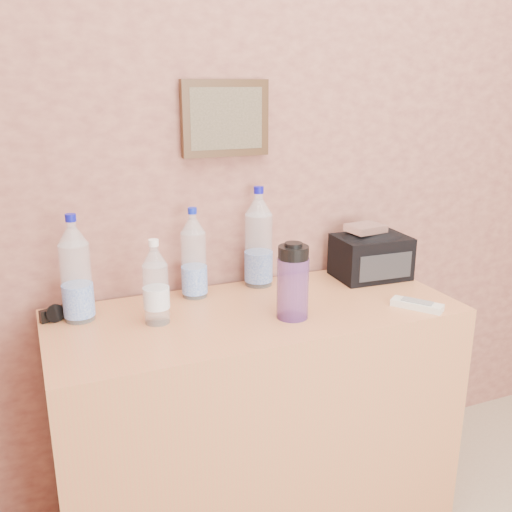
{
  "coord_description": "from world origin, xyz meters",
  "views": [
    {
      "loc": [
        -0.93,
        0.14,
        1.51
      ],
      "look_at": [
        -0.28,
        1.71,
        1.0
      ],
      "focal_mm": 40.0,
      "sensor_mm": 36.0,
      "label": 1
    }
  ],
  "objects_px": {
    "pet_small": "(156,287)",
    "sunglasses": "(64,311)",
    "pet_large_c": "(259,242)",
    "nalgene_bottle": "(293,281)",
    "foil_packet": "(366,228)",
    "pet_large_b": "(194,258)",
    "dresser": "(256,421)",
    "toiletry_bag": "(371,254)",
    "pet_large_a": "(76,274)",
    "ac_remote": "(417,305)"
  },
  "relations": [
    {
      "from": "pet_large_a",
      "to": "pet_large_c",
      "type": "height_order",
      "value": "pet_large_c"
    },
    {
      "from": "pet_large_a",
      "to": "foil_packet",
      "type": "bearing_deg",
      "value": -0.09
    },
    {
      "from": "pet_small",
      "to": "sunglasses",
      "type": "distance_m",
      "value": 0.31
    },
    {
      "from": "pet_large_c",
      "to": "pet_small",
      "type": "relative_size",
      "value": 1.37
    },
    {
      "from": "pet_large_b",
      "to": "sunglasses",
      "type": "bearing_deg",
      "value": -177.29
    },
    {
      "from": "toiletry_bag",
      "to": "dresser",
      "type": "bearing_deg",
      "value": -162.32
    },
    {
      "from": "dresser",
      "to": "foil_packet",
      "type": "height_order",
      "value": "foil_packet"
    },
    {
      "from": "pet_small",
      "to": "nalgene_bottle",
      "type": "xyz_separation_m",
      "value": [
        0.4,
        -0.12,
        0.0
      ]
    },
    {
      "from": "pet_large_b",
      "to": "nalgene_bottle",
      "type": "relative_size",
      "value": 1.28
    },
    {
      "from": "pet_large_c",
      "to": "foil_packet",
      "type": "relative_size",
      "value": 2.88
    },
    {
      "from": "pet_large_a",
      "to": "sunglasses",
      "type": "xyz_separation_m",
      "value": [
        -0.04,
        0.04,
        -0.13
      ]
    },
    {
      "from": "pet_large_c",
      "to": "nalgene_bottle",
      "type": "bearing_deg",
      "value": -93.55
    },
    {
      "from": "pet_large_a",
      "to": "sunglasses",
      "type": "distance_m",
      "value": 0.14
    },
    {
      "from": "foil_packet",
      "to": "pet_small",
      "type": "bearing_deg",
      "value": -172.08
    },
    {
      "from": "pet_large_b",
      "to": "toiletry_bag",
      "type": "xyz_separation_m",
      "value": [
        0.66,
        -0.06,
        -0.05
      ]
    },
    {
      "from": "sunglasses",
      "to": "ac_remote",
      "type": "relative_size",
      "value": 0.95
    },
    {
      "from": "dresser",
      "to": "pet_large_a",
      "type": "distance_m",
      "value": 0.78
    },
    {
      "from": "pet_small",
      "to": "dresser",
      "type": "bearing_deg",
      "value": -4.44
    },
    {
      "from": "sunglasses",
      "to": "dresser",
      "type": "bearing_deg",
      "value": -36.84
    },
    {
      "from": "pet_small",
      "to": "ac_remote",
      "type": "height_order",
      "value": "pet_small"
    },
    {
      "from": "pet_large_b",
      "to": "pet_small",
      "type": "bearing_deg",
      "value": -134.76
    },
    {
      "from": "pet_small",
      "to": "sunglasses",
      "type": "height_order",
      "value": "pet_small"
    },
    {
      "from": "pet_large_b",
      "to": "pet_small",
      "type": "distance_m",
      "value": 0.24
    },
    {
      "from": "pet_large_b",
      "to": "foil_packet",
      "type": "xyz_separation_m",
      "value": [
        0.63,
        -0.06,
        0.06
      ]
    },
    {
      "from": "pet_small",
      "to": "pet_large_b",
      "type": "bearing_deg",
      "value": 45.24
    },
    {
      "from": "pet_small",
      "to": "toiletry_bag",
      "type": "bearing_deg",
      "value": 7.65
    },
    {
      "from": "sunglasses",
      "to": "toiletry_bag",
      "type": "relative_size",
      "value": 0.59
    },
    {
      "from": "dresser",
      "to": "pet_large_b",
      "type": "distance_m",
      "value": 0.6
    },
    {
      "from": "pet_large_b",
      "to": "nalgene_bottle",
      "type": "xyz_separation_m",
      "value": [
        0.23,
        -0.29,
        -0.02
      ]
    },
    {
      "from": "pet_small",
      "to": "pet_large_c",
      "type": "bearing_deg",
      "value": 25.12
    },
    {
      "from": "sunglasses",
      "to": "foil_packet",
      "type": "xyz_separation_m",
      "value": [
        1.06,
        -0.04,
        0.17
      ]
    },
    {
      "from": "dresser",
      "to": "toiletry_bag",
      "type": "relative_size",
      "value": 4.99
    },
    {
      "from": "pet_large_a",
      "to": "nalgene_bottle",
      "type": "height_order",
      "value": "pet_large_a"
    },
    {
      "from": "pet_large_c",
      "to": "toiletry_bag",
      "type": "bearing_deg",
      "value": -11.21
    },
    {
      "from": "pet_large_c",
      "to": "pet_small",
      "type": "xyz_separation_m",
      "value": [
        -0.41,
        -0.19,
        -0.04
      ]
    },
    {
      "from": "pet_large_c",
      "to": "foil_packet",
      "type": "height_order",
      "value": "pet_large_c"
    },
    {
      "from": "pet_large_b",
      "to": "pet_small",
      "type": "height_order",
      "value": "pet_large_b"
    },
    {
      "from": "nalgene_bottle",
      "to": "toiletry_bag",
      "type": "bearing_deg",
      "value": 28.06
    },
    {
      "from": "pet_large_a",
      "to": "pet_small",
      "type": "distance_m",
      "value": 0.24
    },
    {
      "from": "pet_large_a",
      "to": "nalgene_bottle",
      "type": "relative_size",
      "value": 1.38
    },
    {
      "from": "pet_large_b",
      "to": "nalgene_bottle",
      "type": "height_order",
      "value": "pet_large_b"
    },
    {
      "from": "foil_packet",
      "to": "pet_large_c",
      "type": "bearing_deg",
      "value": 167.92
    },
    {
      "from": "dresser",
      "to": "pet_large_b",
      "type": "bearing_deg",
      "value": 126.62
    },
    {
      "from": "pet_small",
      "to": "sunglasses",
      "type": "bearing_deg",
      "value": 149.61
    },
    {
      "from": "nalgene_bottle",
      "to": "foil_packet",
      "type": "distance_m",
      "value": 0.47
    },
    {
      "from": "nalgene_bottle",
      "to": "foil_packet",
      "type": "bearing_deg",
      "value": 29.74
    },
    {
      "from": "pet_large_c",
      "to": "dresser",
      "type": "bearing_deg",
      "value": -114.59
    },
    {
      "from": "sunglasses",
      "to": "pet_large_c",
      "type": "bearing_deg",
      "value": -16.07
    },
    {
      "from": "pet_large_c",
      "to": "toiletry_bag",
      "type": "distance_m",
      "value": 0.43
    },
    {
      "from": "pet_large_a",
      "to": "pet_small",
      "type": "xyz_separation_m",
      "value": [
        0.21,
        -0.11,
        -0.03
      ]
    }
  ]
}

